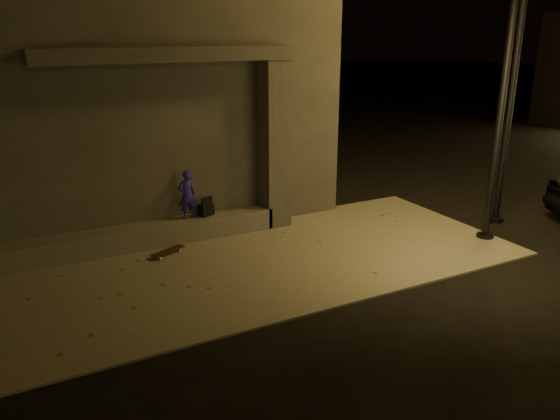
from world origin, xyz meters
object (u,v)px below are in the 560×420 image
skateboarder (187,195)px  street_lamp_0 (511,28)px  column (275,145)px  skateboard (168,251)px  backpack (206,209)px

skateboarder → street_lamp_0: size_ratio=0.14×
column → street_lamp_0: (3.57, -2.82, 2.41)m
skateboarder → street_lamp_0: bearing=151.7°
skateboarder → street_lamp_0: street_lamp_0 is taller
skateboarder → street_lamp_0: 7.06m
column → skateboarder: size_ratio=3.54×
column → skateboarder: bearing=180.0°
skateboarder → skateboard: size_ratio=1.34×
column → skateboard: (-2.68, -0.65, -1.73)m
skateboarder → backpack: (0.40, -0.00, -0.36)m
column → street_lamp_0: bearing=-38.3°
street_lamp_0 → column: bearing=141.7°
skateboarder → street_lamp_0: (5.60, -2.82, 3.25)m
skateboarder → backpack: size_ratio=2.38×
skateboarder → skateboard: (-0.66, -0.65, -0.89)m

